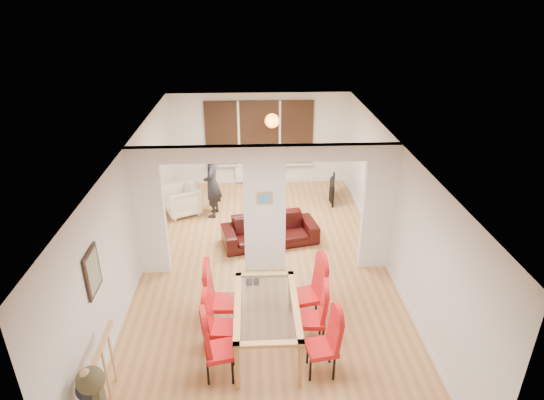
{
  "coord_description": "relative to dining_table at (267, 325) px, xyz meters",
  "views": [
    {
      "loc": [
        -0.23,
        -7.79,
        5.18
      ],
      "look_at": [
        0.17,
        0.6,
        1.23
      ],
      "focal_mm": 30.0,
      "sensor_mm": 36.0,
      "label": 1
    }
  ],
  "objects": [
    {
      "name": "pendant_light",
      "position": [
        0.35,
        5.53,
        1.74
      ],
      "size": [
        0.36,
        0.36,
        0.36
      ],
      "primitive_type": "sphere",
      "color": "orange",
      "rests_on": "room_walls"
    },
    {
      "name": "dining_chair_ra",
      "position": [
        0.77,
        -0.57,
        0.12
      ],
      "size": [
        0.48,
        0.48,
        1.05
      ],
      "primitive_type": null,
      "rotation": [
        0.0,
        0.0,
        0.17
      ],
      "color": "red",
      "rests_on": "floor"
    },
    {
      "name": "dining_chair_lc",
      "position": [
        -0.71,
        0.49,
        0.18
      ],
      "size": [
        0.49,
        0.49,
        1.17
      ],
      "primitive_type": null,
      "rotation": [
        0.0,
        0.0,
        -0.05
      ],
      "color": "red",
      "rests_on": "floor"
    },
    {
      "name": "dining_chair_la",
      "position": [
        -0.69,
        -0.57,
        0.13
      ],
      "size": [
        0.51,
        0.51,
        1.07
      ],
      "primitive_type": null,
      "rotation": [
        0.0,
        0.0,
        0.2
      ],
      "color": "red",
      "rests_on": "floor"
    },
    {
      "name": "wall_poster",
      "position": [
        -2.42,
        -0.17,
        1.19
      ],
      "size": [
        0.04,
        0.52,
        0.67
      ],
      "primitive_type": "cube",
      "color": "gray",
      "rests_on": "room_walls"
    },
    {
      "name": "bay_window_blinds",
      "position": [
        0.05,
        6.67,
        1.09
      ],
      "size": [
        3.0,
        0.08,
        1.8
      ],
      "primitive_type": "cube",
      "color": "black",
      "rests_on": "room_walls"
    },
    {
      "name": "dining_chair_rc",
      "position": [
        0.71,
        0.62,
        0.17
      ],
      "size": [
        0.56,
        0.56,
        1.15
      ],
      "primitive_type": null,
      "rotation": [
        0.0,
        0.0,
        0.24
      ],
      "color": "red",
      "rests_on": "floor"
    },
    {
      "name": "bowl",
      "position": [
        0.2,
        4.74,
        -0.16
      ],
      "size": [
        0.2,
        0.2,
        0.05
      ],
      "primitive_type": "imported",
      "color": "#351E12",
      "rests_on": "coffee_table"
    },
    {
      "name": "armchair",
      "position": [
        -1.95,
        4.76,
        -0.04
      ],
      "size": [
        1.05,
        1.06,
        0.73
      ],
      "primitive_type": "imported",
      "rotation": [
        0.0,
        0.0,
        -1.12
      ],
      "color": "#F1E4CC",
      "rests_on": "floor"
    },
    {
      "name": "person",
      "position": [
        -1.15,
        4.64,
        0.45
      ],
      "size": [
        0.67,
        0.48,
        1.71
      ],
      "primitive_type": "imported",
      "rotation": [
        0.0,
        0.0,
        -1.69
      ],
      "color": "black",
      "rests_on": "floor"
    },
    {
      "name": "radiator",
      "position": [
        0.05,
        6.63,
        -0.11
      ],
      "size": [
        1.4,
        0.08,
        0.5
      ],
      "primitive_type": "cube",
      "color": "white",
      "rests_on": "floor"
    },
    {
      "name": "stair_newel",
      "position": [
        -2.2,
        -0.97,
        0.14
      ],
      "size": [
        0.4,
        1.2,
        1.1
      ],
      "primitive_type": null,
      "color": "tan",
      "rests_on": "floor"
    },
    {
      "name": "television",
      "position": [
        1.87,
        5.42,
        -0.11
      ],
      "size": [
        1.03,
        0.32,
        0.59
      ],
      "primitive_type": "imported",
      "rotation": [
        0.0,
        0.0,
        1.39
      ],
      "color": "black",
      "rests_on": "floor"
    },
    {
      "name": "dining_table",
      "position": [
        0.0,
        0.0,
        0.0
      ],
      "size": [
        0.98,
        1.74,
        0.82
      ],
      "primitive_type": null,
      "color": "#B87E44",
      "rests_on": "floor"
    },
    {
      "name": "room_walls",
      "position": [
        0.05,
        2.23,
        0.89
      ],
      "size": [
        5.0,
        9.0,
        2.6
      ],
      "primitive_type": null,
      "color": "silver",
      "rests_on": "floor"
    },
    {
      "name": "bottle",
      "position": [
        -0.05,
        4.7,
        -0.05
      ],
      "size": [
        0.07,
        0.07,
        0.27
      ],
      "primitive_type": "cylinder",
      "color": "#143F19",
      "rests_on": "coffee_table"
    },
    {
      "name": "dining_chair_lb",
      "position": [
        -0.72,
        -0.06,
        0.1
      ],
      "size": [
        0.44,
        0.44,
        1.01
      ],
      "primitive_type": null,
      "rotation": [
        0.0,
        0.0,
        -0.09
      ],
      "color": "red",
      "rests_on": "floor"
    },
    {
      "name": "coffee_table",
      "position": [
        0.13,
        4.77,
        -0.29
      ],
      "size": [
        0.99,
        0.5,
        0.23
      ],
      "primitive_type": null,
      "rotation": [
        0.0,
        0.0,
        -0.0
      ],
      "color": "#351E12",
      "rests_on": "floor"
    },
    {
      "name": "floor",
      "position": [
        0.05,
        2.23,
        -0.41
      ],
      "size": [
        5.0,
        9.0,
        0.01
      ],
      "primitive_type": "cube",
      "color": "tan",
      "rests_on": "ground"
    },
    {
      "name": "pillar_photo",
      "position": [
        0.05,
        2.13,
        1.19
      ],
      "size": [
        0.3,
        0.03,
        0.25
      ],
      "primitive_type": "cube",
      "color": "#4C8CD8",
      "rests_on": "divider_wall"
    },
    {
      "name": "sofa",
      "position": [
        0.19,
        3.23,
        -0.1
      ],
      "size": [
        2.2,
        1.23,
        0.61
      ],
      "primitive_type": "imported",
      "rotation": [
        0.0,
        0.0,
        0.21
      ],
      "color": "black",
      "rests_on": "floor"
    },
    {
      "name": "shoes",
      "position": [
        -0.21,
        1.74,
        -0.36
      ],
      "size": [
        0.25,
        0.27,
        0.1
      ],
      "primitive_type": null,
      "color": "black",
      "rests_on": "floor"
    },
    {
      "name": "divider_wall",
      "position": [
        0.05,
        2.23,
        0.89
      ],
      "size": [
        5.0,
        0.18,
        2.6
      ],
      "primitive_type": "cube",
      "color": "white",
      "rests_on": "floor"
    },
    {
      "name": "dining_chair_rb",
      "position": [
        0.71,
        0.06,
        0.11
      ],
      "size": [
        0.44,
        0.44,
        1.04
      ],
      "primitive_type": null,
      "rotation": [
        0.0,
        0.0,
        -0.07
      ],
      "color": "red",
      "rests_on": "floor"
    }
  ]
}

